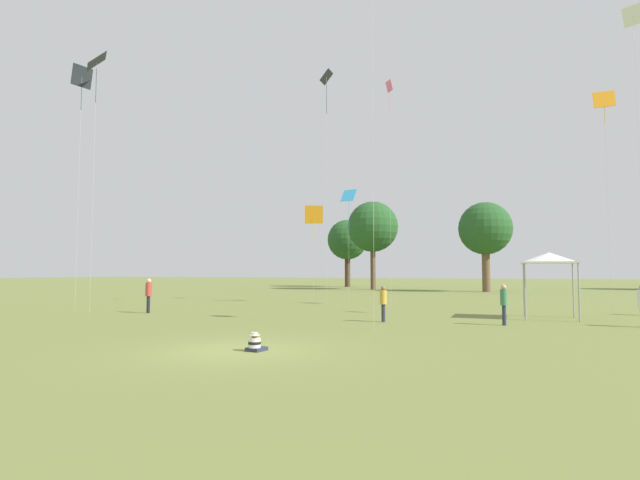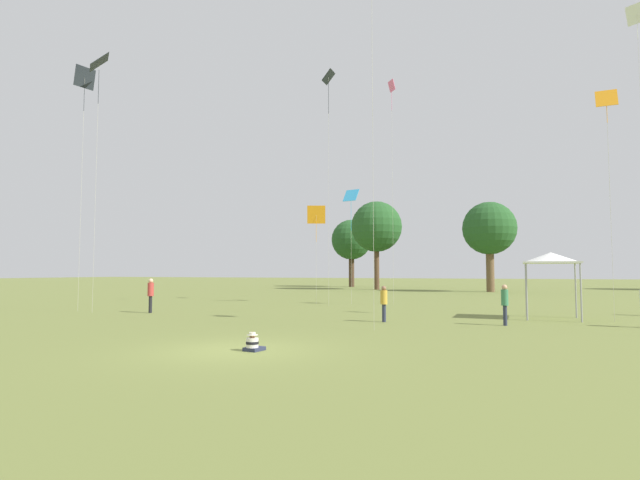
# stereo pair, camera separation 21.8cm
# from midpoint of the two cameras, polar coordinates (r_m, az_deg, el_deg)

# --- Properties ---
(ground_plane) EXTENTS (300.00, 300.00, 0.00)m
(ground_plane) POSITION_cam_midpoint_polar(r_m,az_deg,el_deg) (14.44, -9.97, -12.33)
(ground_plane) COLOR olive
(seated_toddler) EXTENTS (0.50, 0.58, 0.53)m
(seated_toddler) POSITION_cam_midpoint_polar(r_m,az_deg,el_deg) (14.22, -7.87, -11.66)
(seated_toddler) COLOR #282D47
(seated_toddler) RESTS_ON ground
(person_standing_0) EXTENTS (0.41, 0.41, 1.57)m
(person_standing_0) POSITION_cam_midpoint_polar(r_m,az_deg,el_deg) (22.15, 6.96, -6.85)
(person_standing_0) COLOR #282D42
(person_standing_0) RESTS_ON ground
(person_standing_2) EXTENTS (0.34, 0.34, 1.82)m
(person_standing_2) POSITION_cam_midpoint_polar(r_m,az_deg,el_deg) (28.20, -19.21, -5.64)
(person_standing_2) COLOR black
(person_standing_2) RESTS_ON ground
(person_standing_3) EXTENTS (0.37, 0.37, 1.67)m
(person_standing_3) POSITION_cam_midpoint_polar(r_m,az_deg,el_deg) (21.89, 20.00, -6.50)
(person_standing_3) COLOR #282D42
(person_standing_3) RESTS_ON ground
(canopy_tent) EXTENTS (2.45, 2.45, 3.10)m
(canopy_tent) POSITION_cam_midpoint_polar(r_m,az_deg,el_deg) (25.63, 24.47, -1.94)
(canopy_tent) COLOR white
(canopy_tent) RESTS_ON ground
(kite_0) EXTENTS (1.09, 0.86, 16.80)m
(kite_0) POSITION_cam_midpoint_polar(r_m,az_deg,el_deg) (34.40, 32.06, 19.93)
(kite_0) COLOR white
(kite_0) RESTS_ON ground
(kite_1) EXTENTS (0.90, 0.41, 10.43)m
(kite_1) POSITION_cam_midpoint_polar(r_m,az_deg,el_deg) (26.66, 29.52, 13.09)
(kite_1) COLOR orange
(kite_1) RESTS_ON ground
(kite_3) EXTENTS (1.28, 0.73, 6.79)m
(kite_3) POSITION_cam_midpoint_polar(r_m,az_deg,el_deg) (34.81, -0.88, 2.77)
(kite_3) COLOR orange
(kite_3) RESTS_ON ground
(kite_4) EXTENTS (0.64, 0.96, 15.42)m
(kite_4) POSITION_cam_midpoint_polar(r_m,az_deg,el_deg) (34.40, 0.55, 17.04)
(kite_4) COLOR #1E2328
(kite_4) RESTS_ON ground
(kite_6) EXTENTS (0.52, 1.21, 13.87)m
(kite_6) POSITION_cam_midpoint_polar(r_m,az_deg,el_deg) (32.71, -25.75, 15.86)
(kite_6) COLOR #1E2328
(kite_6) RESTS_ON ground
(kite_7) EXTENTS (1.13, 0.79, 7.93)m
(kite_7) POSITION_cam_midpoint_polar(r_m,az_deg,el_deg) (34.88, 3.12, 4.78)
(kite_7) COLOR #339EDB
(kite_7) RESTS_ON ground
(kite_8) EXTENTS (1.55, 1.53, 14.22)m
(kite_8) POSITION_cam_midpoint_polar(r_m,az_deg,el_deg) (31.60, -24.36, 17.49)
(kite_8) COLOR #1E2328
(kite_8) RESTS_ON ground
(kite_9) EXTENTS (0.65, 0.71, 15.50)m
(kite_9) POSITION_cam_midpoint_polar(r_m,az_deg,el_deg) (36.34, 7.76, 15.50)
(kite_9) COLOR pink
(kite_9) RESTS_ON ground
(distant_tree_0) EXTENTS (6.20, 6.20, 10.80)m
(distant_tree_0) POSITION_cam_midpoint_polar(r_m,az_deg,el_deg) (61.51, 5.94, 1.49)
(distant_tree_0) COLOR brown
(distant_tree_0) RESTS_ON ground
(distant_tree_1) EXTENTS (5.77, 5.77, 9.70)m
(distant_tree_1) POSITION_cam_midpoint_polar(r_m,az_deg,el_deg) (72.25, 3.06, -0.01)
(distant_tree_1) COLOR #473323
(distant_tree_1) RESTS_ON ground
(distant_tree_2) EXTENTS (5.76, 5.76, 9.81)m
(distant_tree_2) POSITION_cam_midpoint_polar(r_m,az_deg,el_deg) (57.49, 18.26, 1.20)
(distant_tree_2) COLOR brown
(distant_tree_2) RESTS_ON ground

